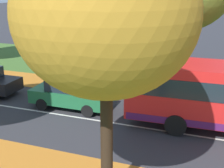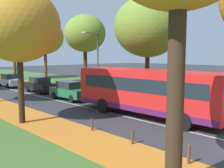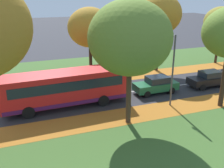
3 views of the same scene
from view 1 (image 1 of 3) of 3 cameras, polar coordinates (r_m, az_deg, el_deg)
The scene contains 5 objects.
grass_verge_right at distance 25.79m, azimuth -8.14°, elevation 3.52°, with size 12.00×90.00×0.01m, color #3D6028.
leaf_litter_right at distance 19.42m, azimuth 1.21°, elevation -1.12°, with size 2.80×60.00×0.00m, color #B26B23.
tree_left_near at distance 7.89m, azimuth -1.11°, elevation 12.33°, with size 4.65×4.65×7.70m.
streetlamp_right at distance 18.12m, azimuth -3.37°, elevation 9.61°, with size 1.89×0.28×6.00m.
car_green_lead at distance 16.61m, azimuth -7.65°, elevation -1.72°, with size 1.82×4.22×1.62m.
Camera 1 is at (-12.78, 8.09, 6.36)m, focal length 50.00 mm.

